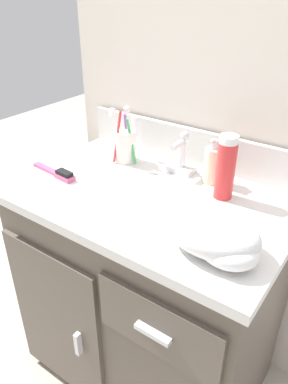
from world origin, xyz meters
TOP-DOWN VIEW (x-y plane):
  - ground_plane at (0.00, 0.00)m, footprint 6.00×6.00m
  - wall_back at (0.00, 0.32)m, footprint 1.02×0.08m
  - vanity at (-0.00, -0.00)m, footprint 0.84×0.55m
  - backsplash at (0.00, 0.26)m, footprint 0.84×0.02m
  - sink_faucet at (0.00, 0.18)m, footprint 0.09×0.09m
  - toothbrush_cup at (-0.20, 0.14)m, footprint 0.09×0.11m
  - soap_dispenser at (0.11, 0.18)m, footprint 0.05×0.06m
  - shaving_cream_can at (0.18, 0.11)m, footprint 0.05×0.05m
  - hairbrush at (-0.31, -0.08)m, footprint 0.19×0.04m
  - hand_towel at (0.28, -0.13)m, footprint 0.24×0.16m

SIDE VIEW (x-z plane):
  - ground_plane at x=0.00m, z-range 0.00..0.00m
  - vanity at x=0.00m, z-range 0.02..0.80m
  - hairbrush at x=-0.31m, z-range 0.78..0.80m
  - hand_towel at x=0.28m, z-range 0.78..0.87m
  - sink_faucet at x=0.00m, z-range 0.76..0.90m
  - toothbrush_cup at x=-0.20m, z-range 0.74..0.94m
  - soap_dispenser at x=0.11m, z-range 0.77..0.91m
  - backsplash at x=0.00m, z-range 0.78..0.90m
  - shaving_cream_can at x=0.18m, z-range 0.78..0.97m
  - wall_back at x=0.00m, z-range 0.00..2.20m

